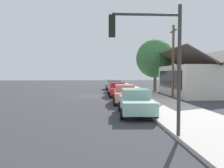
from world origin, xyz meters
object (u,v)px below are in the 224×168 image
at_px(car_silver, 112,84).
at_px(utility_pole_wooden, 173,60).
at_px(shade_tree, 155,59).
at_px(car_coral, 125,94).
at_px(car_cherry, 117,89).
at_px(car_navy, 115,86).
at_px(car_seafoam, 136,102).
at_px(fire_hydrant_red, 136,95).
at_px(traffic_light_main, 152,49).

height_order(car_silver, utility_pole_wooden, utility_pole_wooden).
distance_m(car_silver, shade_tree, 8.32).
bearing_deg(shade_tree, car_coral, -24.60).
distance_m(car_cherry, shade_tree, 10.27).
xyz_separation_m(car_navy, shade_tree, (-1.76, 5.92, 3.90)).
distance_m(car_coral, car_seafoam, 5.48).
distance_m(car_seafoam, fire_hydrant_red, 8.01).
xyz_separation_m(car_silver, car_coral, (17.32, 0.01, -0.00)).
distance_m(car_silver, car_seafoam, 22.80).
bearing_deg(traffic_light_main, car_coral, 178.68).
distance_m(car_seafoam, utility_pole_wooden, 10.96).
bearing_deg(car_cherry, car_navy, 177.11).
xyz_separation_m(car_navy, fire_hydrant_red, (8.89, 1.36, -0.32)).
height_order(car_navy, utility_pole_wooden, utility_pole_wooden).
bearing_deg(traffic_light_main, car_silver, 179.51).
xyz_separation_m(car_cherry, utility_pole_wooden, (2.26, 5.58, 3.11)).
bearing_deg(car_silver, car_navy, 1.39).
relative_size(traffic_light_main, utility_pole_wooden, 0.69).
distance_m(car_navy, traffic_light_main, 22.23).
xyz_separation_m(car_cherry, car_seafoam, (11.29, 0.20, 0.00)).
relative_size(car_navy, car_cherry, 0.99).
height_order(car_coral, traffic_light_main, traffic_light_main).
bearing_deg(utility_pole_wooden, car_seafoam, -30.75).
bearing_deg(traffic_light_main, car_cherry, 179.71).
bearing_deg(car_seafoam, fire_hydrant_red, 173.38).
distance_m(car_cherry, utility_pole_wooden, 6.77).
distance_m(car_silver, utility_pole_wooden, 15.12).
xyz_separation_m(car_navy, car_coral, (11.30, -0.05, 0.00)).
bearing_deg(traffic_light_main, shade_tree, 165.36).
bearing_deg(fire_hydrant_red, car_cherry, -155.17).
bearing_deg(utility_pole_wooden, fire_hydrant_red, -73.98).
relative_size(traffic_light_main, fire_hydrant_red, 7.32).
relative_size(car_seafoam, fire_hydrant_red, 6.55).
height_order(car_coral, fire_hydrant_red, car_coral).
bearing_deg(car_navy, car_cherry, -1.62).
distance_m(car_coral, shade_tree, 14.88).
relative_size(car_coral, traffic_light_main, 0.91).
height_order(car_seafoam, traffic_light_main, traffic_light_main).
distance_m(car_seafoam, shade_tree, 19.85).
distance_m(car_cherry, traffic_light_main, 16.80).
relative_size(car_coral, shade_tree, 0.63).
distance_m(traffic_light_main, utility_pole_wooden, 15.41).
relative_size(car_silver, car_cherry, 1.05).
distance_m(car_cherry, car_seafoam, 11.29).
height_order(shade_tree, fire_hydrant_red, shade_tree).
relative_size(car_seafoam, traffic_light_main, 0.89).
bearing_deg(car_silver, utility_pole_wooden, 22.30).
relative_size(car_seafoam, shade_tree, 0.62).
height_order(car_silver, traffic_light_main, traffic_light_main).
height_order(car_navy, traffic_light_main, traffic_light_main).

